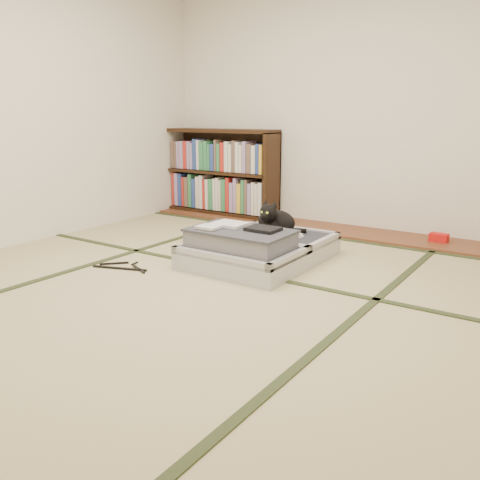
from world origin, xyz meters
The scene contains 10 objects.
floor centered at (0.00, 0.00, 0.00)m, with size 4.50×4.50×0.00m, color tan.
wood_strip centered at (0.00, 2.00, 0.01)m, with size 4.00×0.50×0.02m, color brown.
red_item centered at (0.97, 2.03, 0.06)m, with size 0.15×0.09×0.07m, color red.
room_shell centered at (0.00, 0.00, 1.46)m, with size 4.50×4.50×4.50m.
tatami_borders centered at (0.00, 0.49, 0.00)m, with size 4.00×4.50×0.01m.
bookcase centered at (-1.37, 2.07, 0.45)m, with size 1.34×0.31×0.92m.
suitcase centered at (-0.01, 0.67, 0.11)m, with size 0.82×1.09×0.32m.
cat centered at (-0.03, 0.96, 0.27)m, with size 0.36×0.37×0.29m.
cable_coil centered at (0.15, 0.99, 0.17)m, with size 0.11×0.11×0.03m.
hanger centered at (-0.74, 0.01, 0.01)m, with size 0.43×0.26×0.01m.
Camera 1 is at (1.93, -2.42, 1.08)m, focal length 38.00 mm.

